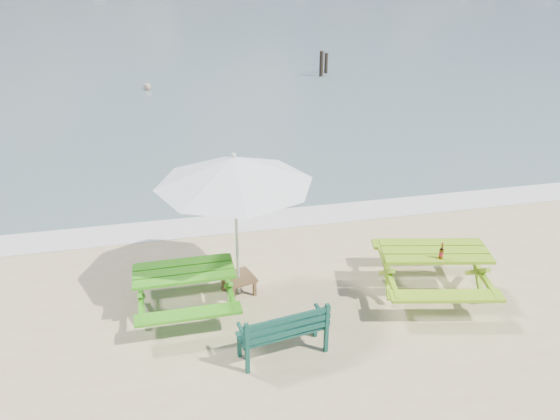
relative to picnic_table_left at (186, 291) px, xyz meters
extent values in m
cube|color=silver|center=(1.43, 2.81, -0.35)|extent=(22.00, 0.90, 0.01)
cube|color=#369416|center=(0.00, 0.00, 0.36)|extent=(1.55, 0.74, 0.05)
cube|color=#369416|center=(-0.01, 0.72, 0.07)|extent=(1.54, 0.28, 0.05)
cube|color=#369416|center=(0.01, -0.72, 0.07)|extent=(1.54, 0.28, 0.05)
cube|color=#369416|center=(0.00, 0.00, -0.03)|extent=(1.45, 0.88, 0.65)
cube|color=#7BAA19|center=(3.99, -0.37, 0.43)|extent=(1.83, 1.13, 0.05)
cube|color=#7BAA19|center=(4.15, 0.41, 0.11)|extent=(1.73, 0.64, 0.05)
cube|color=#7BAA19|center=(3.82, -1.16, 0.11)|extent=(1.73, 0.64, 0.05)
cube|color=#7BAA19|center=(3.99, -0.37, 0.01)|extent=(1.76, 1.26, 0.72)
cube|color=#0D392F|center=(1.26, -1.33, 0.04)|extent=(1.31, 0.58, 0.04)
cube|color=#0D392F|center=(1.29, -1.52, 0.26)|extent=(1.25, 0.24, 0.32)
cube|color=#0D392F|center=(1.26, -1.33, -0.16)|extent=(1.23, 0.62, 0.40)
cube|color=brown|center=(0.87, 0.28, -0.06)|extent=(0.61, 0.61, 0.05)
cube|color=brown|center=(0.87, 0.28, -0.22)|extent=(0.54, 0.54, 0.27)
cylinder|color=silver|center=(0.87, 0.28, 0.82)|extent=(0.05, 0.05, 2.34)
cone|color=white|center=(0.87, 0.28, 1.84)|extent=(3.05, 3.05, 0.44)
cylinder|color=brown|center=(3.94, -0.65, 0.54)|extent=(0.07, 0.07, 0.16)
cylinder|color=brown|center=(3.94, -0.65, 0.69)|extent=(0.03, 0.03, 0.08)
cylinder|color=#B9152D|center=(3.94, -0.65, 0.54)|extent=(0.07, 0.07, 0.06)
imported|color=tan|center=(-0.65, 15.24, -0.90)|extent=(0.66, 0.49, 1.64)
cylinder|color=black|center=(6.90, 16.15, 0.10)|extent=(0.18, 0.18, 1.30)
cylinder|color=black|center=(7.30, 16.75, 0.00)|extent=(0.16, 0.16, 1.10)
camera|label=1|loc=(-0.07, -7.28, 4.86)|focal=35.00mm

